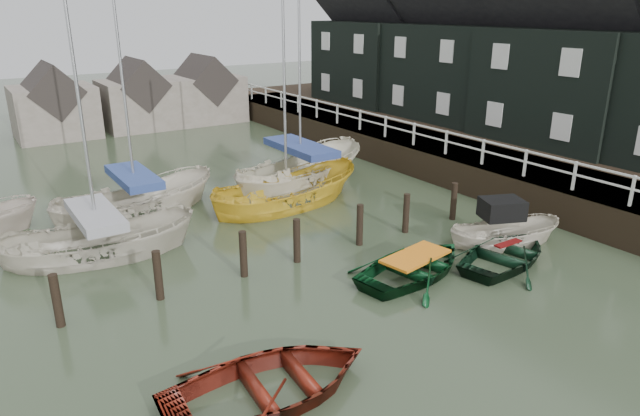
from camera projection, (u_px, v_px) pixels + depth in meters
ground at (390, 290)px, 15.82m from camera, size 120.00×120.00×0.00m
pier at (407, 149)px, 28.36m from camera, size 3.04×32.00×2.70m
land_strip at (482, 148)px, 31.46m from camera, size 14.00×38.00×1.50m
quay_houses at (514, 43)px, 28.50m from camera, size 6.52×28.14×10.01m
mooring_pilings at (299, 246)px, 17.43m from camera, size 13.72×0.22×1.80m
far_sheds at (136, 99)px, 36.08m from camera, size 14.00×4.08×4.39m
rowboat_red at (271, 397)px, 11.49m from camera, size 4.61×3.46×0.91m
rowboat_green at (415, 275)px, 16.69m from camera, size 4.55×3.60×0.85m
rowboat_dkgreen at (506, 262)px, 17.53m from camera, size 4.51×3.66×0.82m
motorboat at (503, 241)px, 18.76m from camera, size 4.02×2.76×2.26m
sailboat_a at (101, 254)px, 17.93m from camera, size 6.29×3.44×9.95m
sailboat_b at (138, 212)px, 21.58m from camera, size 6.53×3.06×12.56m
sailboat_c at (287, 204)px, 22.57m from camera, size 6.86×3.10×10.36m
sailboat_d at (301, 183)px, 25.09m from camera, size 7.82×4.67×12.20m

